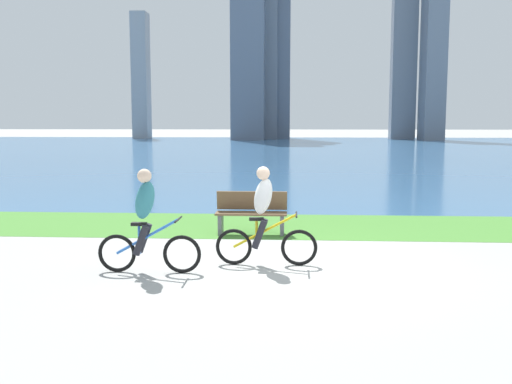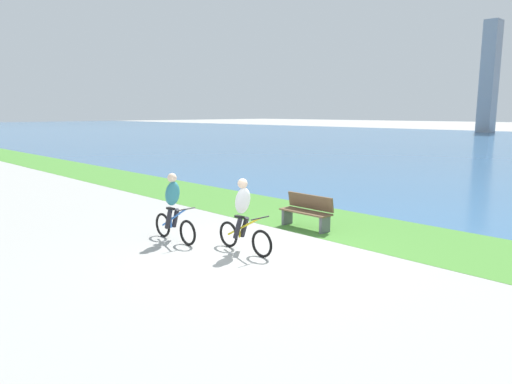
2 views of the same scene
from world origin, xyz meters
name	(u,v)px [view 2 (image 2 of 2)]	position (x,y,z in m)	size (l,w,h in m)	color
ground_plane	(257,256)	(0.00, 0.00, 0.00)	(300.00, 300.00, 0.00)	#9E9E99
grass_strip_bayside	(354,227)	(0.00, 3.68, 0.00)	(120.00, 3.22, 0.01)	#478433
cyclist_lead	(243,215)	(-0.43, 0.00, 0.83)	(1.69, 0.52, 1.64)	black
cyclist_trailing	(173,207)	(-2.25, -0.60, 0.83)	(1.65, 0.52, 1.65)	black
bench_near_path	(307,212)	(-0.83, 2.67, 0.45)	(1.50, 0.47, 0.90)	brown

